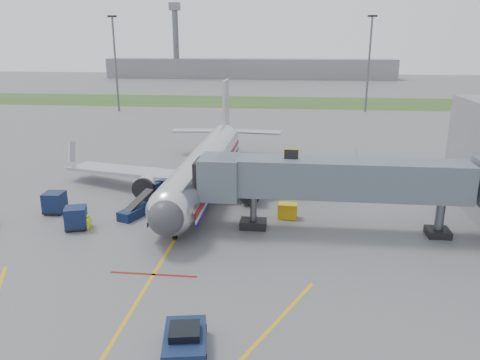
# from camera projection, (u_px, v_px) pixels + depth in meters

# --- Properties ---
(ground) EXTENTS (400.00, 400.00, 0.00)m
(ground) POSITION_uv_depth(u_px,v_px,m) (169.00, 249.00, 35.42)
(ground) COLOR #565659
(ground) RESTS_ON ground
(grass_strip) EXTENTS (300.00, 25.00, 0.01)m
(grass_strip) POSITION_uv_depth(u_px,v_px,m) (258.00, 102.00, 121.11)
(grass_strip) COLOR #2D4C1E
(grass_strip) RESTS_ON ground
(apron_markings) EXTENTS (21.52, 50.00, 0.01)m
(apron_markings) POSITION_uv_depth(u_px,v_px,m) (137.00, 301.00, 28.37)
(apron_markings) COLOR gold
(apron_markings) RESTS_ON ground
(airliner) EXTENTS (32.10, 35.67, 10.25)m
(airliner) POSITION_uv_depth(u_px,v_px,m) (205.00, 165.00, 49.18)
(airliner) COLOR silver
(airliner) RESTS_ON ground
(jet_bridge) EXTENTS (25.30, 4.00, 6.90)m
(jet_bridge) POSITION_uv_depth(u_px,v_px,m) (339.00, 180.00, 37.51)
(jet_bridge) COLOR slate
(jet_bridge) RESTS_ON ground
(light_mast_left) EXTENTS (2.00, 0.44, 20.40)m
(light_mast_left) POSITION_uv_depth(u_px,v_px,m) (115.00, 62.00, 102.25)
(light_mast_left) COLOR #595B60
(light_mast_left) RESTS_ON ground
(light_mast_right) EXTENTS (2.00, 0.44, 20.40)m
(light_mast_right) POSITION_uv_depth(u_px,v_px,m) (369.00, 62.00, 101.04)
(light_mast_right) COLOR #595B60
(light_mast_right) RESTS_ON ground
(distant_terminal) EXTENTS (120.00, 14.00, 8.00)m
(distant_terminal) POSITION_uv_depth(u_px,v_px,m) (249.00, 68.00, 197.23)
(distant_terminal) COLOR slate
(distant_terminal) RESTS_ON ground
(control_tower) EXTENTS (4.00, 4.00, 30.00)m
(control_tower) POSITION_uv_depth(u_px,v_px,m) (176.00, 35.00, 191.91)
(control_tower) COLOR #595B60
(control_tower) RESTS_ON ground
(pushback_tug) EXTENTS (2.69, 3.77, 1.44)m
(pushback_tug) POSITION_uv_depth(u_px,v_px,m) (185.00, 342.00, 23.53)
(pushback_tug) COLOR #0C1D37
(pushback_tug) RESTS_ON ground
(baggage_cart_a) EXTENTS (1.89, 1.89, 1.94)m
(baggage_cart_a) POSITION_uv_depth(u_px,v_px,m) (55.00, 202.00, 42.73)
(baggage_cart_a) COLOR #0C1D37
(baggage_cart_a) RESTS_ON ground
(baggage_cart_b) EXTENTS (2.23, 2.23, 1.84)m
(baggage_cart_b) POSITION_uv_depth(u_px,v_px,m) (154.00, 190.00, 46.51)
(baggage_cart_b) COLOR #0C1D37
(baggage_cart_b) RESTS_ON ground
(baggage_cart_c) EXTENTS (2.22, 2.22, 1.90)m
(baggage_cart_c) POSITION_uv_depth(u_px,v_px,m) (76.00, 218.00, 39.09)
(baggage_cart_c) COLOR #0C1D37
(baggage_cart_c) RESTS_ON ground
(belt_loader) EXTENTS (2.45, 4.16, 1.97)m
(belt_loader) POSITION_uv_depth(u_px,v_px,m) (135.00, 211.00, 41.93)
(belt_loader) COLOR #0C1D37
(belt_loader) RESTS_ON ground
(ground_power_cart) EXTENTS (1.74, 1.22, 1.34)m
(ground_power_cart) POSITION_uv_depth(u_px,v_px,m) (288.00, 211.00, 41.57)
(ground_power_cart) COLOR gold
(ground_power_cart) RESTS_ON ground
(ramp_worker) EXTENTS (0.64, 0.67, 1.54)m
(ramp_worker) POSITION_uv_depth(u_px,v_px,m) (90.00, 223.00, 38.43)
(ramp_worker) COLOR #B8D018
(ramp_worker) RESTS_ON ground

